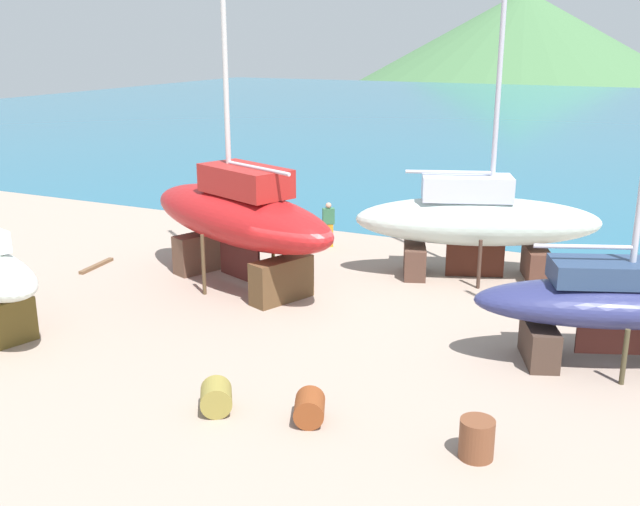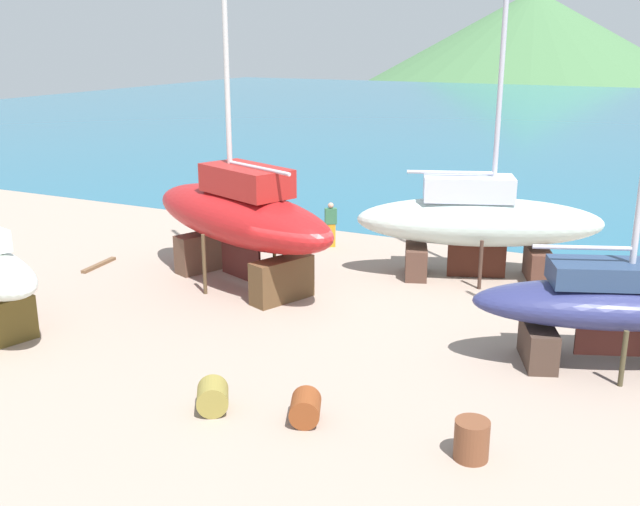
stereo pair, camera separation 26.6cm
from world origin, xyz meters
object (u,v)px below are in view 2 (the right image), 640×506
(worker, at_px, (331,224))
(barrel_tipped_left, at_px, (472,440))
(sailboat_small_center, at_px, (240,216))
(barrel_ochre, at_px, (213,396))
(sailboat_large_starboard, at_px, (612,305))
(barrel_tipped_right, at_px, (305,408))
(sailboat_mid_port, at_px, (478,220))

(worker, distance_m, barrel_tipped_left, 15.03)
(sailboat_small_center, bearing_deg, barrel_ochre, 139.27)
(sailboat_large_starboard, relative_size, worker, 6.36)
(sailboat_large_starboard, height_order, worker, sailboat_large_starboard)
(barrel_tipped_right, bearing_deg, sailboat_small_center, 130.17)
(sailboat_large_starboard, distance_m, barrel_ochre, 9.68)
(sailboat_mid_port, distance_m, barrel_tipped_right, 11.22)
(barrel_tipped_left, xyz_separation_m, barrel_ochre, (-5.48, -0.61, -0.06))
(sailboat_small_center, relative_size, sailboat_mid_port, 0.99)
(sailboat_small_center, relative_size, barrel_tipped_left, 17.09)
(barrel_ochre, xyz_separation_m, barrel_tipped_right, (2.00, 0.46, -0.02))
(worker, xyz_separation_m, barrel_ochre, (3.26, -12.82, -0.56))
(sailboat_large_starboard, bearing_deg, worker, 126.67)
(sailboat_mid_port, height_order, barrel_ochre, sailboat_mid_port)
(worker, height_order, barrel_tipped_right, worker)
(sailboat_mid_port, bearing_deg, sailboat_large_starboard, -69.09)
(sailboat_mid_port, relative_size, barrel_tipped_right, 17.16)
(sailboat_large_starboard, relative_size, barrel_tipped_right, 13.83)
(sailboat_large_starboard, height_order, barrel_ochre, sailboat_large_starboard)
(barrel_ochre, distance_m, barrel_tipped_right, 2.05)
(worker, xyz_separation_m, barrel_tipped_right, (5.26, -12.36, -0.58))
(sailboat_large_starboard, bearing_deg, barrel_ochre, -161.17)
(sailboat_small_center, distance_m, sailboat_mid_port, 7.76)
(barrel_ochre, relative_size, barrel_tipped_right, 0.96)
(sailboat_small_center, height_order, barrel_tipped_left, sailboat_small_center)
(worker, bearing_deg, sailboat_small_center, -41.09)
(sailboat_mid_port, xyz_separation_m, barrel_tipped_right, (-0.68, -11.08, -1.64))
(sailboat_mid_port, relative_size, barrel_ochre, 17.91)
(barrel_tipped_left, height_order, barrel_tipped_right, barrel_tipped_left)
(worker, relative_size, barrel_ochre, 2.27)
(barrel_ochre, height_order, barrel_tipped_right, barrel_ochre)
(sailboat_mid_port, bearing_deg, barrel_tipped_left, -95.73)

